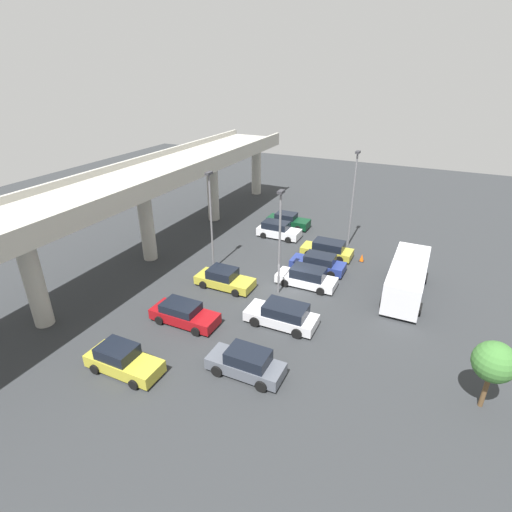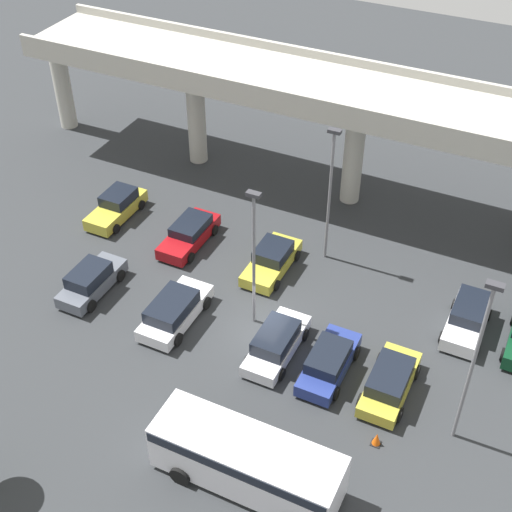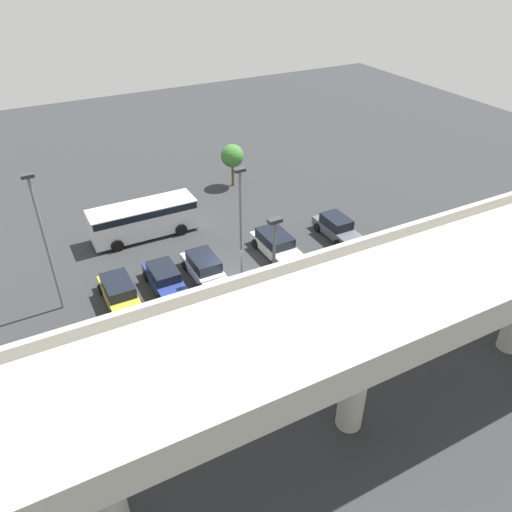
# 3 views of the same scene
# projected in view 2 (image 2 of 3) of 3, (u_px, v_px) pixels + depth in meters

# --- Properties ---
(ground_plane) EXTENTS (96.27, 96.27, 0.00)m
(ground_plane) POSITION_uv_depth(u_px,v_px,m) (262.00, 329.00, 37.22)
(ground_plane) COLOR #2D3033
(highway_overpass) EXTENTS (46.17, 6.35, 8.25)m
(highway_overpass) POSITION_uv_depth(u_px,v_px,m) (358.00, 106.00, 42.23)
(highway_overpass) COLOR #ADAAA0
(highway_overpass) RESTS_ON ground_plane
(parked_car_0) EXTENTS (2.02, 4.55, 1.61)m
(parked_car_0) POSITION_uv_depth(u_px,v_px,m) (117.00, 206.00, 44.55)
(parked_car_0) COLOR gold
(parked_car_0) RESTS_ON ground_plane
(parked_car_1) EXTENTS (1.98, 4.43, 1.62)m
(parked_car_1) POSITION_uv_depth(u_px,v_px,m) (91.00, 281.00, 39.04)
(parked_car_1) COLOR #515660
(parked_car_1) RESTS_ON ground_plane
(parked_car_2) EXTENTS (2.07, 4.72, 1.46)m
(parked_car_2) POSITION_uv_depth(u_px,v_px,m) (189.00, 234.00, 42.44)
(parked_car_2) COLOR maroon
(parked_car_2) RESTS_ON ground_plane
(parked_car_3) EXTENTS (2.23, 4.84, 1.59)m
(parked_car_3) POSITION_uv_depth(u_px,v_px,m) (174.00, 310.00, 37.20)
(parked_car_3) COLOR silver
(parked_car_3) RESTS_ON ground_plane
(parked_car_4) EXTENTS (2.14, 4.65, 1.53)m
(parked_car_4) POSITION_uv_depth(u_px,v_px,m) (272.00, 260.00, 40.55)
(parked_car_4) COLOR gold
(parked_car_4) RESTS_ON ground_plane
(parked_car_5) EXTENTS (2.06, 4.75, 1.57)m
(parked_car_5) POSITION_uv_depth(u_px,v_px,m) (276.00, 343.00, 35.45)
(parked_car_5) COLOR silver
(parked_car_5) RESTS_ON ground_plane
(parked_car_6) EXTENTS (2.04, 4.59, 1.52)m
(parked_car_6) POSITION_uv_depth(u_px,v_px,m) (329.00, 362.00, 34.47)
(parked_car_6) COLOR navy
(parked_car_6) RESTS_ON ground_plane
(parked_car_7) EXTENTS (2.09, 4.60, 1.55)m
(parked_car_7) POSITION_uv_depth(u_px,v_px,m) (390.00, 382.00, 33.49)
(parked_car_7) COLOR gold
(parked_car_7) RESTS_ON ground_plane
(parked_car_8) EXTENTS (2.05, 4.35, 1.62)m
(parked_car_8) POSITION_uv_depth(u_px,v_px,m) (468.00, 318.00, 36.76)
(parked_car_8) COLOR silver
(parked_car_8) RESTS_ON ground_plane
(shuttle_bus) EXTENTS (8.05, 2.80, 2.61)m
(shuttle_bus) POSITION_uv_depth(u_px,v_px,m) (247.00, 459.00, 29.22)
(shuttle_bus) COLOR silver
(shuttle_bus) RESTS_ON ground_plane
(lamp_post_near_aisle) EXTENTS (0.70, 0.35, 8.17)m
(lamp_post_near_aisle) POSITION_uv_depth(u_px,v_px,m) (254.00, 250.00, 34.69)
(lamp_post_near_aisle) COLOR slate
(lamp_post_near_aisle) RESTS_ON ground_plane
(lamp_post_mid_lot) EXTENTS (0.70, 0.35, 8.42)m
(lamp_post_mid_lot) POSITION_uv_depth(u_px,v_px,m) (330.00, 187.00, 38.77)
(lamp_post_mid_lot) COLOR slate
(lamp_post_mid_lot) RESTS_ON ground_plane
(lamp_post_by_overpass) EXTENTS (0.70, 0.35, 9.09)m
(lamp_post_by_overpass) POSITION_uv_depth(u_px,v_px,m) (475.00, 355.00, 28.72)
(lamp_post_by_overpass) COLOR slate
(lamp_post_by_overpass) RESTS_ON ground_plane
(traffic_cone) EXTENTS (0.44, 0.44, 0.70)m
(traffic_cone) POSITION_uv_depth(u_px,v_px,m) (377.00, 439.00, 31.47)
(traffic_cone) COLOR black
(traffic_cone) RESTS_ON ground_plane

